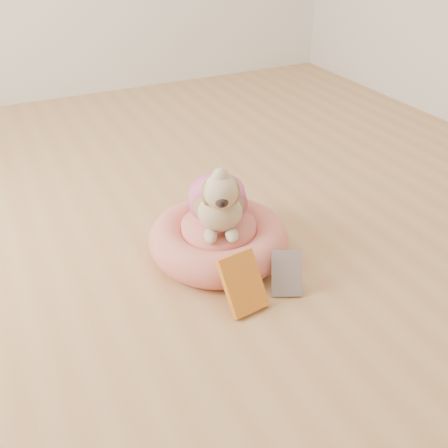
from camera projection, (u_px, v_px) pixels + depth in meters
name	position (u px, v px, depth m)	size (l,w,h in m)	color
floor	(216.00, 248.00, 2.10)	(4.50, 4.50, 0.00)	tan
pet_bed	(219.00, 239.00, 2.03)	(0.57, 0.57, 0.15)	#D87454
dog	(218.00, 189.00, 1.92)	(0.28, 0.40, 0.30)	brown
book_yellow	(243.00, 283.00, 1.75)	(0.14, 0.03, 0.21)	orange
book_white	(287.00, 273.00, 1.83)	(0.11, 0.02, 0.17)	silver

